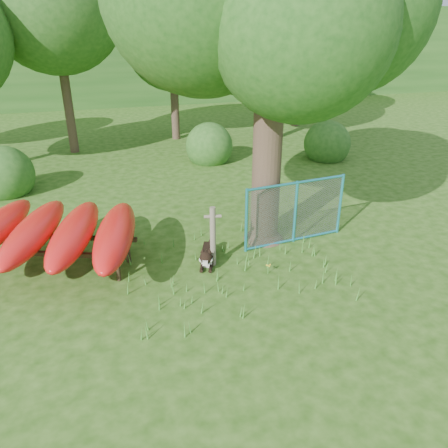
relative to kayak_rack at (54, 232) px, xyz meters
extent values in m
plane|color=#20450D|center=(3.27, -2.11, -0.88)|extent=(80.00, 80.00, 0.00)
cylinder|color=#3D2C21|center=(4.80, 0.05, 1.74)|extent=(0.88, 0.88, 5.23)
cone|color=#3D2C21|center=(4.80, 0.05, -0.61)|extent=(1.32, 1.32, 0.52)
sphere|color=#1C4B15|center=(6.39, 0.06, 4.36)|extent=(3.77, 3.77, 3.77)
sphere|color=#1C4B15|center=(4.79, -1.31, 3.94)|extent=(3.35, 3.35, 3.35)
cylinder|color=#3D2C21|center=(5.38, -0.19, 2.47)|extent=(1.49, 0.26, 1.11)
cylinder|color=#3D2C21|center=(4.40, 0.45, 2.89)|extent=(0.87, 1.08, 1.07)
cylinder|color=#665C4C|center=(3.25, -0.82, -0.19)|extent=(0.15, 0.15, 1.38)
cylinder|color=#665C4C|center=(3.25, -0.82, 0.29)|extent=(0.38, 0.14, 0.07)
cylinder|color=black|center=(1.19, -0.88, -0.60)|extent=(0.11, 0.11, 0.55)
cylinder|color=black|center=(-1.19, 0.88, -0.60)|extent=(0.11, 0.11, 0.55)
cylinder|color=black|center=(1.47, -0.17, -0.60)|extent=(0.11, 0.11, 0.55)
cube|color=black|center=(-0.14, -0.36, -0.30)|extent=(3.10, 1.29, 0.09)
cube|color=black|center=(0.14, 0.36, -0.30)|extent=(3.10, 1.29, 0.09)
ellipsoid|color=red|center=(-0.41, 0.16, 0.00)|extent=(1.63, 3.39, 0.53)
ellipsoid|color=red|center=(0.41, -0.16, 0.00)|extent=(1.52, 3.39, 0.53)
ellipsoid|color=red|center=(1.23, -0.48, 0.00)|extent=(1.41, 3.39, 0.53)
cube|color=black|center=(3.21, -0.55, -0.75)|extent=(0.52, 0.80, 0.26)
cube|color=silver|center=(3.10, -0.85, -0.76)|extent=(0.27, 0.22, 0.23)
sphere|color=black|center=(3.03, -1.03, -0.56)|extent=(0.28, 0.28, 0.28)
cube|color=silver|center=(2.98, -1.15, -0.60)|extent=(0.15, 0.18, 0.10)
sphere|color=silver|center=(2.94, -1.02, -0.60)|extent=(0.13, 0.13, 0.13)
sphere|color=silver|center=(3.10, -1.08, -0.60)|extent=(0.13, 0.13, 0.13)
cone|color=black|center=(2.97, -0.96, -0.41)|extent=(0.14, 0.15, 0.13)
cone|color=black|center=(3.11, -1.02, -0.41)|extent=(0.11, 0.13, 0.13)
cylinder|color=black|center=(2.95, -0.97, -0.82)|extent=(0.18, 0.33, 0.07)
cylinder|color=black|center=(3.13, -1.03, -0.82)|extent=(0.18, 0.33, 0.07)
sphere|color=black|center=(3.40, -0.19, -0.64)|extent=(0.17, 0.17, 0.17)
torus|color=blue|center=(3.06, -0.95, -0.62)|extent=(0.28, 0.17, 0.27)
cylinder|color=teal|center=(4.15, -0.44, -0.10)|extent=(0.08, 0.08, 1.56)
cylinder|color=teal|center=(5.44, -0.31, -0.10)|extent=(0.08, 0.08, 1.56)
cylinder|color=teal|center=(6.73, -0.17, -0.10)|extent=(0.08, 0.08, 1.56)
cylinder|color=teal|center=(5.44, -0.31, 0.65)|extent=(2.59, 0.33, 0.06)
cylinder|color=teal|center=(5.44, -0.31, -0.83)|extent=(2.59, 0.33, 0.06)
plane|color=slate|center=(5.44, -0.31, -0.10)|extent=(2.59, 0.27, 2.60)
cylinder|color=#46902F|center=(4.26, -1.55, -0.77)|extent=(0.02, 0.02, 0.20)
sphere|color=yellow|center=(4.26, -1.55, -0.67)|extent=(0.04, 0.04, 0.04)
sphere|color=yellow|center=(4.30, -1.54, -0.66)|extent=(0.04, 0.04, 0.04)
sphere|color=yellow|center=(4.24, -1.51, -0.68)|extent=(0.04, 0.04, 0.04)
sphere|color=yellow|center=(4.27, -1.58, -0.67)|extent=(0.04, 0.04, 0.04)
sphere|color=yellow|center=(4.23, -1.56, -0.66)|extent=(0.04, 0.04, 0.04)
cylinder|color=#3D2C21|center=(0.27, 9.89, 1.75)|extent=(0.36, 0.36, 5.25)
sphere|color=#24531A|center=(0.27, 9.89, 4.75)|extent=(5.20, 5.20, 5.20)
cylinder|color=#3D2C21|center=(4.77, 10.89, 1.05)|extent=(0.36, 0.36, 3.85)
sphere|color=#24531A|center=(4.77, 10.89, 3.25)|extent=(4.00, 4.00, 4.00)
cylinder|color=#3D2C21|center=(8.27, 8.89, 1.50)|extent=(0.36, 0.36, 4.76)
sphere|color=#24531A|center=(8.27, 8.89, 4.22)|extent=(4.80, 4.80, 4.80)
cylinder|color=#3D2C21|center=(11.27, 11.89, 1.57)|extent=(0.36, 0.36, 4.90)
sphere|color=#24531A|center=(11.27, 11.89, 4.37)|extent=(4.60, 4.60, 4.60)
sphere|color=#24531A|center=(-1.73, 5.39, -0.88)|extent=(1.80, 1.80, 1.80)
sphere|color=#24531A|center=(9.77, 5.89, -0.88)|extent=(1.80, 1.80, 1.80)
sphere|color=#24531A|center=(5.27, 6.89, -0.88)|extent=(1.80, 1.80, 1.80)
cube|color=#24531A|center=(3.27, 25.89, 2.12)|extent=(80.00, 12.00, 6.00)
camera|label=1|loc=(1.00, -8.96, 4.01)|focal=35.00mm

